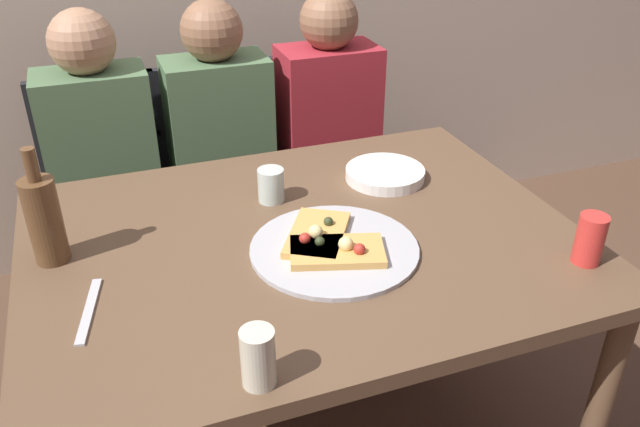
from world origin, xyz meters
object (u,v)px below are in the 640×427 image
tumbler_far (258,358)px  pizza_tray (334,249)px  guest_in_sweater (106,175)px  chair_right (323,156)px  soda_can (590,239)px  dining_table (304,262)px  pizza_slice_last (317,234)px  table_knife (89,310)px  chair_left (109,189)px  pizza_slice_extra (338,251)px  plate_stack (385,174)px  chair_middle (220,172)px  tumbler_near (271,185)px  guest_in_beanie (227,157)px  wine_bottle (44,218)px  guest_by_wall (337,141)px

tumbler_far → pizza_tray: bearing=51.6°
guest_in_sweater → chair_right: bearing=-169.7°
tumbler_far → soda_can: 0.83m
dining_table → pizza_slice_last: bearing=-60.6°
table_knife → chair_left: 1.08m
pizza_slice_extra → plate_stack: size_ratio=1.08×
table_knife → chair_left: bearing=-172.1°
chair_middle → pizza_tray: bearing=94.3°
tumbler_near → chair_right: chair_right is taller
pizza_slice_extra → plate_stack: 0.44m
chair_left → soda_can: bearing=129.3°
tumbler_far → chair_left: 1.41m
table_knife → chair_middle: size_ratio=0.24×
pizza_tray → table_knife: size_ratio=1.85×
chair_left → guest_in_sweater: 0.20m
table_knife → guest_in_beanie: 1.03m
plate_stack → table_knife: bearing=-157.6°
wine_bottle → tumbler_far: (0.35, -0.55, -0.05)m
tumbler_far → soda_can: (0.82, 0.12, 0.00)m
pizza_slice_last → pizza_slice_extra: size_ratio=1.03×
dining_table → chair_right: 1.01m
pizza_slice_last → tumbler_far: 0.49m
table_knife → chair_middle: bearing=167.1°
soda_can → tumbler_far: bearing=-172.0°
plate_stack → soda_can: bearing=-64.9°
dining_table → table_knife: (-0.52, -0.13, 0.08)m
wine_bottle → guest_in_sweater: 0.71m
guest_in_sweater → wine_bottle: bearing=77.4°
dining_table → wine_bottle: bearing=169.9°
wine_bottle → guest_in_beanie: size_ratio=0.24×
dining_table → tumbler_far: bearing=-117.9°
pizza_slice_last → guest_in_sweater: size_ratio=0.22×
tumbler_far → chair_middle: bearing=81.2°
tumbler_far → guest_in_sweater: guest_in_sweater is taller
soda_can → chair_right: (-0.19, 1.25, -0.30)m
guest_in_beanie → dining_table: bearing=92.0°
chair_middle → pizza_slice_last: bearing=92.9°
plate_stack → chair_middle: bearing=116.8°
soda_can → guest_in_beanie: size_ratio=0.10×
pizza_slice_extra → chair_right: bearing=71.6°
dining_table → chair_left: 1.03m
guest_in_beanie → pizza_slice_extra: bearing=94.6°
table_knife → chair_right: chair_right is taller
pizza_tray → guest_by_wall: (0.34, 0.85, -0.12)m
pizza_tray → tumbler_near: 0.31m
tumbler_far → table_knife: (-0.28, 0.32, -0.06)m
wine_bottle → chair_middle: bearing=55.4°
pizza_tray → tumbler_far: tumbler_far is taller
tumbler_near → tumbler_far: 0.69m
pizza_slice_extra → guest_in_sweater: size_ratio=0.21×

